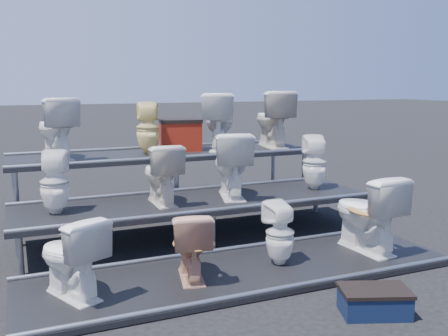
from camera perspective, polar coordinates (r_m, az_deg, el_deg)
name	(u,v)px	position (r m, az deg, el deg)	size (l,w,h in m)	color
ground	(198,237)	(6.06, -3.02, -7.90)	(80.00, 80.00, 0.00)	black
tier_front	(244,272)	(4.91, 2.26, -11.80)	(4.20, 1.20, 0.06)	black
tier_mid	(198,219)	(5.99, -3.04, -5.80)	(4.20, 1.20, 0.46)	black
tier_back	(166,183)	(7.15, -6.61, -1.66)	(4.20, 1.20, 0.86)	black
toilet_0	(71,256)	(4.38, -17.12, -9.64)	(0.39, 0.69, 0.70)	white
toilet_1	(190,244)	(4.60, -3.87, -8.70)	(0.36, 0.62, 0.64)	tan
toilet_2	(280,233)	(4.97, 6.40, -7.41)	(0.28, 0.29, 0.63)	white
toilet_3	(367,213)	(5.51, 15.98, -4.91)	(0.46, 0.81, 0.83)	white
toilet_4	(55,182)	(5.54, -18.80, -1.57)	(0.30, 0.31, 0.67)	white
toilet_5	(161,174)	(5.73, -7.19, -0.65)	(0.39, 0.68, 0.70)	beige
toilet_6	(231,164)	(6.01, 0.84, 0.41)	(0.45, 0.78, 0.80)	white
toilet_7	(315,162)	(6.58, 10.33, 0.64)	(0.32, 0.32, 0.70)	white
toilet_8	(56,128)	(6.77, -18.66, 4.33)	(0.44, 0.78, 0.79)	white
toilet_9	(148,128)	(6.97, -8.68, 4.55)	(0.32, 0.33, 0.72)	#F3E190
toilet_10	(219,121)	(7.30, -0.63, 5.34)	(0.46, 0.81, 0.83)	white
toilet_11	(273,119)	(7.68, 5.58, 5.60)	(0.48, 0.84, 0.85)	beige
red_crate	(180,136)	(7.29, -5.02, 3.63)	(0.56, 0.45, 0.41)	maroon
step_stool	(374,303)	(4.29, 16.79, -14.58)	(0.52, 0.31, 0.19)	black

